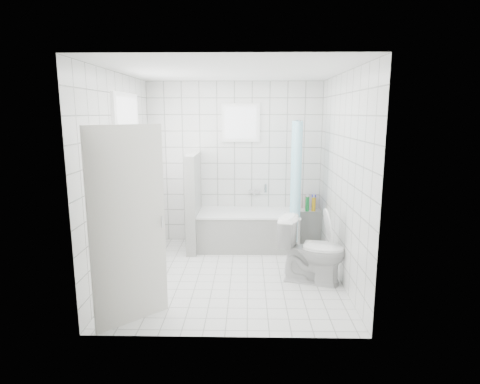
{
  "coord_description": "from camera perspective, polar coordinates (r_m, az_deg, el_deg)",
  "views": [
    {
      "loc": [
        0.22,
        -4.99,
        2.11
      ],
      "look_at": [
        0.11,
        0.35,
        1.05
      ],
      "focal_mm": 30.0,
      "sensor_mm": 36.0,
      "label": 1
    }
  ],
  "objects": [
    {
      "name": "tub_faucet",
      "position": [
        6.57,
        2.05,
        0.16
      ],
      "size": [
        0.18,
        0.06,
        0.06
      ],
      "primitive_type": "cube",
      "color": "silver",
      "rests_on": "wall_back"
    },
    {
      "name": "bathtub",
      "position": [
        6.38,
        1.16,
        -5.36
      ],
      "size": [
        1.56,
        0.77,
        0.58
      ],
      "color": "white",
      "rests_on": "ground"
    },
    {
      "name": "door",
      "position": [
        4.11,
        -15.56,
        -4.83
      ],
      "size": [
        0.61,
        0.58,
        2.0
      ],
      "primitive_type": "cube",
      "rotation": [
        0.0,
        0.0,
        -0.82
      ],
      "color": "silver",
      "rests_on": "ground"
    },
    {
      "name": "wall_back",
      "position": [
        6.54,
        -0.77,
        4.11
      ],
      "size": [
        2.8,
        0.02,
        2.6
      ],
      "primitive_type": "cube",
      "color": "white",
      "rests_on": "ground"
    },
    {
      "name": "window_back",
      "position": [
        6.45,
        0.11,
        9.8
      ],
      "size": [
        0.5,
        0.01,
        0.5
      ],
      "primitive_type": "cube",
      "color": "white",
      "rests_on": "wall_back"
    },
    {
      "name": "window_left",
      "position": [
        5.54,
        -15.42,
        5.55
      ],
      "size": [
        0.01,
        0.9,
        1.4
      ],
      "primitive_type": "cube",
      "color": "white",
      "rests_on": "wall_left"
    },
    {
      "name": "ground",
      "position": [
        5.42,
        -1.26,
        -11.69
      ],
      "size": [
        3.0,
        3.0,
        0.0
      ],
      "primitive_type": "plane",
      "color": "white",
      "rests_on": "ground"
    },
    {
      "name": "partition_wall",
      "position": [
        6.27,
        -6.59,
        -1.38
      ],
      "size": [
        0.15,
        0.85,
        1.5
      ],
      "primitive_type": "cube",
      "color": "white",
      "rests_on": "ground"
    },
    {
      "name": "curtain_rod",
      "position": [
        6.13,
        8.09,
        10.09
      ],
      "size": [
        0.02,
        0.8,
        0.02
      ],
      "primitive_type": "cylinder",
      "rotation": [
        1.57,
        0.0,
        0.0
      ],
      "color": "silver",
      "rests_on": "wall_back"
    },
    {
      "name": "window_sill",
      "position": [
        5.64,
        -14.59,
        -1.94
      ],
      "size": [
        0.18,
        1.02,
        0.08
      ],
      "primitive_type": "cube",
      "color": "white",
      "rests_on": "wall_left"
    },
    {
      "name": "wall_left",
      "position": [
        5.3,
        -16.62,
        1.98
      ],
      "size": [
        0.02,
        3.0,
        2.6
      ],
      "primitive_type": "cube",
      "color": "white",
      "rests_on": "ground"
    },
    {
      "name": "ledge_bottles",
      "position": [
        6.59,
        9.98,
        -1.6
      ],
      "size": [
        0.19,
        0.17,
        0.25
      ],
      "color": "yellow",
      "rests_on": "tiled_ledge"
    },
    {
      "name": "ceiling",
      "position": [
        5.02,
        -1.39,
        16.84
      ],
      "size": [
        3.0,
        3.0,
        0.0
      ],
      "primitive_type": "plane",
      "rotation": [
        3.14,
        0.0,
        0.0
      ],
      "color": "white",
      "rests_on": "ground"
    },
    {
      "name": "tiled_ledge",
      "position": [
        6.7,
        9.7,
        -4.84
      ],
      "size": [
        0.4,
        0.24,
        0.55
      ],
      "primitive_type": "cube",
      "color": "white",
      "rests_on": "ground"
    },
    {
      "name": "sill_bottles",
      "position": [
        5.67,
        -14.39,
        -0.34
      ],
      "size": [
        0.19,
        0.59,
        0.27
      ],
      "color": "#35F0EA",
      "rests_on": "window_sill"
    },
    {
      "name": "toilet",
      "position": [
        5.17,
        10.24,
        -8.11
      ],
      "size": [
        0.91,
        0.68,
        0.83
      ],
      "primitive_type": "imported",
      "rotation": [
        0.0,
        0.0,
        1.27
      ],
      "color": "white",
      "rests_on": "ground"
    },
    {
      "name": "wall_front",
      "position": [
        3.59,
        -2.34,
        -1.8
      ],
      "size": [
        2.8,
        0.02,
        2.6
      ],
      "primitive_type": "cube",
      "color": "white",
      "rests_on": "ground"
    },
    {
      "name": "shower_curtain",
      "position": [
        6.09,
        8.01,
        1.56
      ],
      "size": [
        0.14,
        0.48,
        1.78
      ],
      "primitive_type": null,
      "color": "#53D6F5",
      "rests_on": "curtain_rod"
    },
    {
      "name": "wall_right",
      "position": [
        5.19,
        14.32,
        1.9
      ],
      "size": [
        0.02,
        3.0,
        2.6
      ],
      "primitive_type": "cube",
      "color": "white",
      "rests_on": "ground"
    }
  ]
}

